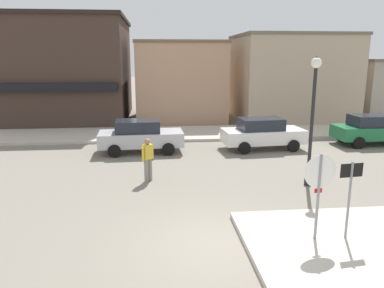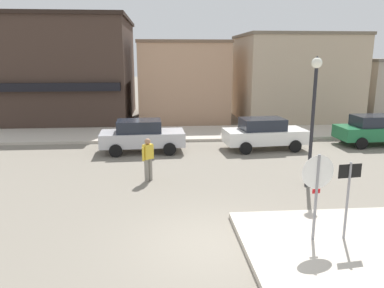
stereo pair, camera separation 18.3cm
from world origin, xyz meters
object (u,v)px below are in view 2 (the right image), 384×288
(stop_sign, at_px, (317,186))
(parked_car_third, at_px, (375,130))
(one_way_sign, at_px, (348,193))
(pedestrian_crossing_near, at_px, (148,158))
(parked_car_second, at_px, (264,133))
(lamp_post, at_px, (314,103))
(parked_car_nearest, at_px, (142,135))

(stop_sign, distance_m, parked_car_third, 12.59)
(one_way_sign, bearing_deg, pedestrian_crossing_near, 133.11)
(parked_car_second, distance_m, pedestrian_crossing_near, 7.13)
(one_way_sign, relative_size, pedestrian_crossing_near, 1.30)
(lamp_post, distance_m, parked_car_nearest, 8.49)
(pedestrian_crossing_near, bearing_deg, parked_car_second, 38.38)
(one_way_sign, bearing_deg, parked_car_nearest, 119.07)
(one_way_sign, relative_size, parked_car_second, 0.51)
(stop_sign, height_order, parked_car_third, stop_sign)
(parked_car_third, relative_size, pedestrian_crossing_near, 2.51)
(parked_car_second, bearing_deg, stop_sign, -98.42)
(one_way_sign, xyz_separation_m, pedestrian_crossing_near, (-4.93, 5.27, -0.46))
(parked_car_nearest, bearing_deg, parked_car_second, 0.27)
(one_way_sign, height_order, lamp_post, lamp_post)
(parked_car_second, distance_m, parked_car_third, 6.05)
(one_way_sign, bearing_deg, parked_car_second, 86.14)
(stop_sign, relative_size, one_way_sign, 1.10)
(parked_car_second, bearing_deg, pedestrian_crossing_near, -141.62)
(stop_sign, height_order, one_way_sign, stop_sign)
(stop_sign, relative_size, pedestrian_crossing_near, 1.43)
(pedestrian_crossing_near, bearing_deg, stop_sign, -51.65)
(lamp_post, xyz_separation_m, parked_car_third, (5.91, 5.90, -2.15))
(stop_sign, relative_size, parked_car_third, 0.57)
(one_way_sign, bearing_deg, lamp_post, 79.56)
(stop_sign, xyz_separation_m, pedestrian_crossing_near, (-4.16, 5.25, -0.65))
(stop_sign, relative_size, parked_car_second, 0.56)
(stop_sign, relative_size, parked_car_nearest, 0.57)
(one_way_sign, xyz_separation_m, parked_car_third, (6.69, 10.14, -0.52))
(one_way_sign, xyz_separation_m, lamp_post, (0.78, 4.24, 1.63))
(pedestrian_crossing_near, bearing_deg, one_way_sign, -46.89)
(parked_car_nearest, height_order, pedestrian_crossing_near, pedestrian_crossing_near)
(stop_sign, height_order, lamp_post, lamp_post)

